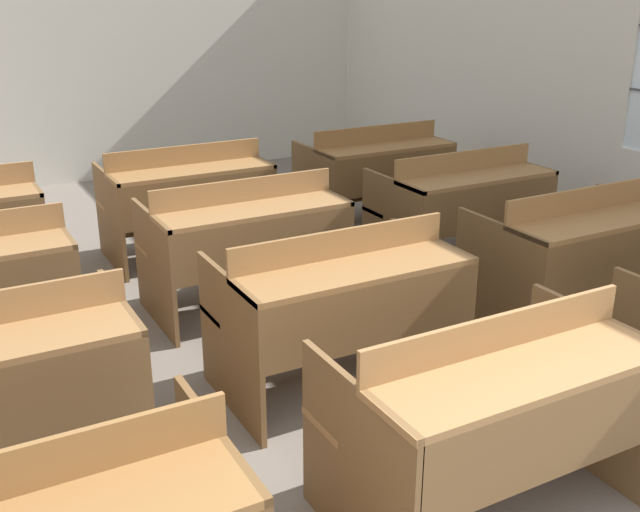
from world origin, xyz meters
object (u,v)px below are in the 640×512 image
object	(u,v)px
bench_third_right	(462,203)
wastepaper_bin	(421,172)
bench_front_center	(493,408)
bench_second_center	(340,303)
bench_third_center	(246,239)
bench_back_right	(376,171)
bench_back_center	(187,196)
bench_second_right	(578,250)

from	to	relation	value
bench_third_right	wastepaper_bin	distance (m)	2.33
bench_front_center	bench_second_center	bearing A→B (deg)	90.57
bench_third_center	bench_back_right	size ratio (longest dim) A/B	1.00
bench_back_center	wastepaper_bin	bearing A→B (deg)	16.52
bench_back_center	bench_third_center	bearing A→B (deg)	-90.50
bench_back_center	bench_back_right	distance (m)	1.74
bench_second_right	bench_third_center	distance (m)	2.10
bench_second_center	bench_back_right	xyz separation A→B (m)	(1.73, 2.36, 0.00)
bench_second_right	bench_third_right	size ratio (longest dim) A/B	1.00
bench_front_center	bench_second_center	size ratio (longest dim) A/B	1.00
bench_front_center	bench_third_center	distance (m)	2.35
bench_third_center	bench_third_right	world-z (taller)	same
bench_front_center	bench_third_right	distance (m)	2.91
bench_front_center	wastepaper_bin	distance (m)	5.21
bench_front_center	bench_third_center	world-z (taller)	same
bench_front_center	bench_back_right	size ratio (longest dim) A/B	1.00
bench_second_right	wastepaper_bin	world-z (taller)	bench_second_right
bench_second_center	bench_back_center	xyz separation A→B (m)	(-0.01, 2.35, 0.00)
bench_third_right	wastepaper_bin	size ratio (longest dim) A/B	3.65
bench_back_right	wastepaper_bin	world-z (taller)	bench_back_right
bench_third_center	wastepaper_bin	bearing A→B (deg)	35.14
bench_third_center	bench_back_center	xyz separation A→B (m)	(0.01, 1.17, 0.00)
bench_front_center	bench_second_right	world-z (taller)	same
bench_back_center	bench_back_right	world-z (taller)	same
wastepaper_bin	bench_front_center	bearing A→B (deg)	-122.90
bench_second_right	bench_back_center	xyz separation A→B (m)	(-1.72, 2.36, 0.00)
bench_third_right	bench_back_right	xyz separation A→B (m)	(-0.01, 1.19, 0.00)
bench_second_right	bench_third_center	bearing A→B (deg)	145.51
bench_second_center	bench_third_right	world-z (taller)	same
bench_second_center	wastepaper_bin	xyz separation A→B (m)	(2.84, 3.20, -0.32)
bench_second_center	bench_back_right	world-z (taller)	same
bench_second_center	bench_second_right	xyz separation A→B (m)	(1.70, -0.01, 0.00)
bench_third_center	bench_third_right	size ratio (longest dim) A/B	1.00
bench_third_right	wastepaper_bin	world-z (taller)	bench_third_right
bench_front_center	bench_second_right	size ratio (longest dim) A/B	1.00
bench_front_center	bench_third_right	world-z (taller)	same
bench_second_right	wastepaper_bin	bearing A→B (deg)	70.52
bench_second_center	bench_front_center	bearing A→B (deg)	-89.43
wastepaper_bin	bench_second_center	bearing A→B (deg)	-131.59
bench_front_center	wastepaper_bin	world-z (taller)	bench_front_center
bench_third_center	wastepaper_bin	xyz separation A→B (m)	(2.86, 2.01, -0.32)
bench_front_center	bench_back_right	bearing A→B (deg)	64.07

